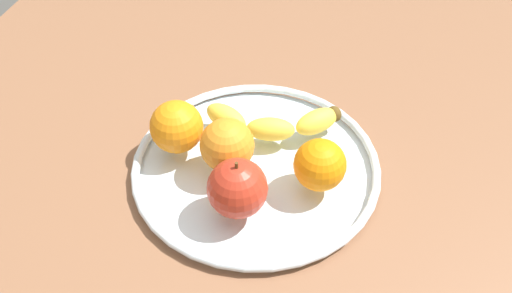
{
  "coord_description": "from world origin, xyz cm",
  "views": [
    {
      "loc": [
        14.6,
        -51.14,
        58.78
      ],
      "look_at": [
        0.0,
        0.0,
        4.8
      ],
      "focal_mm": 39.69,
      "sensor_mm": 36.0,
      "label": 1
    }
  ],
  "objects_px": {
    "fruit_bowl": "(256,166)",
    "orange_front_left": "(175,129)",
    "orange_center": "(320,165)",
    "banana": "(274,122)",
    "apple": "(237,188)",
    "orange_back_right": "(227,145)"
  },
  "relations": [
    {
      "from": "fruit_bowl",
      "to": "orange_back_right",
      "type": "relative_size",
      "value": 4.67
    },
    {
      "from": "apple",
      "to": "orange_center",
      "type": "height_order",
      "value": "apple"
    },
    {
      "from": "banana",
      "to": "orange_front_left",
      "type": "xyz_separation_m",
      "value": [
        -0.12,
        -0.07,
        0.02
      ]
    },
    {
      "from": "apple",
      "to": "orange_center",
      "type": "bearing_deg",
      "value": 37.69
    },
    {
      "from": "banana",
      "to": "orange_back_right",
      "type": "bearing_deg",
      "value": -130.43
    },
    {
      "from": "apple",
      "to": "banana",
      "type": "bearing_deg",
      "value": 86.8
    },
    {
      "from": "orange_center",
      "to": "orange_front_left",
      "type": "height_order",
      "value": "orange_front_left"
    },
    {
      "from": "banana",
      "to": "orange_back_right",
      "type": "height_order",
      "value": "orange_back_right"
    },
    {
      "from": "apple",
      "to": "orange_back_right",
      "type": "bearing_deg",
      "value": 116.99
    },
    {
      "from": "orange_back_right",
      "to": "orange_center",
      "type": "bearing_deg",
      "value": 0.34
    },
    {
      "from": "apple",
      "to": "orange_back_right",
      "type": "distance_m",
      "value": 0.08
    },
    {
      "from": "banana",
      "to": "orange_center",
      "type": "bearing_deg",
      "value": -56.64
    },
    {
      "from": "fruit_bowl",
      "to": "orange_front_left",
      "type": "relative_size",
      "value": 4.65
    },
    {
      "from": "fruit_bowl",
      "to": "orange_back_right",
      "type": "height_order",
      "value": "orange_back_right"
    },
    {
      "from": "orange_center",
      "to": "banana",
      "type": "bearing_deg",
      "value": 135.55
    },
    {
      "from": "fruit_bowl",
      "to": "banana",
      "type": "bearing_deg",
      "value": 83.29
    },
    {
      "from": "fruit_bowl",
      "to": "apple",
      "type": "bearing_deg",
      "value": -90.4
    },
    {
      "from": "banana",
      "to": "apple",
      "type": "relative_size",
      "value": 2.41
    },
    {
      "from": "fruit_bowl",
      "to": "orange_center",
      "type": "distance_m",
      "value": 0.1
    },
    {
      "from": "orange_center",
      "to": "orange_front_left",
      "type": "bearing_deg",
      "value": 177.24
    },
    {
      "from": "orange_front_left",
      "to": "banana",
      "type": "bearing_deg",
      "value": 30.18
    },
    {
      "from": "apple",
      "to": "orange_back_right",
      "type": "height_order",
      "value": "apple"
    }
  ]
}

